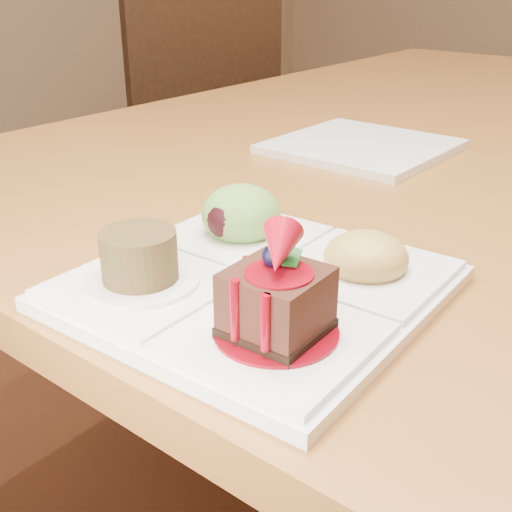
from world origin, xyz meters
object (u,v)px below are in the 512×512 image
Objects in this scene: sampler_plate at (257,269)px; second_plate at (362,146)px; chair_left at (225,122)px; dining_table at (437,151)px.

second_plate is at bearing 107.37° from sampler_plate.
sampler_plate is 1.21× the size of second_plate.
chair_left reaches higher than sampler_plate.
chair_left is 3.75× the size of sampler_plate.
sampler_plate is at bearing -77.12° from dining_table.
second_plate reaches higher than dining_table.
chair_left reaches higher than dining_table.
sampler_plate reaches higher than dining_table.
second_plate is (0.01, -0.30, 0.07)m from dining_table.
sampler_plate is at bearing 64.36° from chair_left.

